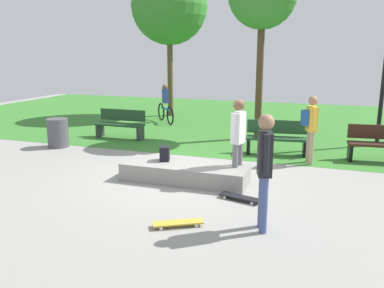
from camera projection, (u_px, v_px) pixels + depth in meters
ground_plane at (185, 176)px, 8.84m from camera, size 28.00×28.00×0.00m
grass_lawn at (251, 120)px, 16.05m from camera, size 26.60×12.33×0.01m
concrete_ledge at (185, 173)px, 8.44m from camera, size 2.70×0.88×0.37m
backpack_on_ledge at (165, 153)px, 8.67m from camera, size 0.27×0.33×0.32m
skater_performing_trick at (265, 163)px, 5.93m from camera, size 0.28×0.42×1.82m
skater_watching at (238, 134)px, 8.14m from camera, size 0.26×0.42×1.78m
skateboard_by_ledge at (240, 197)px, 7.37m from camera, size 0.82×0.39×0.08m
skateboard_spare at (178, 223)px, 6.26m from camera, size 0.79×0.57×0.08m
park_bench_near_path at (382, 143)px, 9.91m from camera, size 1.64×0.64×0.91m
park_bench_center_lawn at (121, 123)px, 12.64m from camera, size 1.61×0.49×0.91m
park_bench_far_left at (277, 137)px, 10.61m from camera, size 1.65×0.67×0.91m
tree_leaning_ash at (169, 6)px, 16.22m from camera, size 3.15×3.15×6.13m
trash_bin at (58, 133)px, 11.47m from camera, size 0.60×0.60×0.83m
pedestrian_with_backpack at (311, 124)px, 9.61m from camera, size 0.42×0.41×1.68m
cyclist_on_bicycle at (165, 106)px, 15.54m from camera, size 1.25×1.40×1.52m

